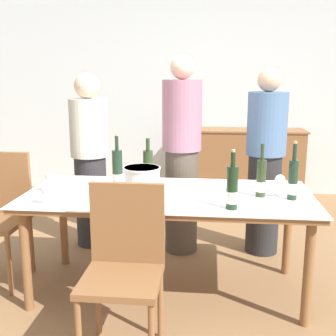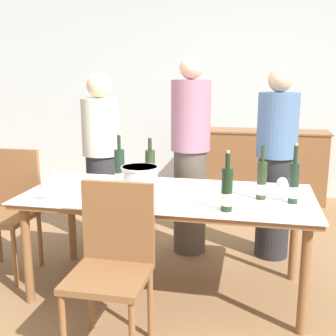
{
  "view_description": "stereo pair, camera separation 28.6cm",
  "coord_description": "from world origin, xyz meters",
  "views": [
    {
      "loc": [
        0.28,
        -2.78,
        1.52
      ],
      "look_at": [
        0.0,
        0.0,
        0.9
      ],
      "focal_mm": 45.0,
      "sensor_mm": 36.0,
      "label": 1
    },
    {
      "loc": [
        0.57,
        -2.73,
        1.52
      ],
      "look_at": [
        0.0,
        0.0,
        0.9
      ],
      "focal_mm": 45.0,
      "sensor_mm": 36.0,
      "label": 2
    }
  ],
  "objects": [
    {
      "name": "person_host",
      "position": [
        -0.78,
        0.79,
        0.77
      ],
      "size": [
        0.33,
        0.33,
        1.54
      ],
      "color": "#2D2D33",
      "rests_on": "ground_plane"
    },
    {
      "name": "wine_bottle_1",
      "position": [
        0.82,
        -0.06,
        0.85
      ],
      "size": [
        0.06,
        0.06,
        0.39
      ],
      "color": "#1E3323",
      "rests_on": "dining_table"
    },
    {
      "name": "sideboard_cabinet",
      "position": [
        0.67,
        2.47,
        0.43
      ],
      "size": [
        1.55,
        0.46,
        0.87
      ],
      "color": "brown",
      "rests_on": "ground_plane"
    },
    {
      "name": "person_guest_right",
      "position": [
        0.75,
        0.77,
        0.79
      ],
      "size": [
        0.33,
        0.33,
        1.58
      ],
      "color": "#262628",
      "rests_on": "ground_plane"
    },
    {
      "name": "wine_bottle_3",
      "position": [
        -0.15,
        0.12,
        0.86
      ],
      "size": [
        0.07,
        0.07,
        0.36
      ],
      "color": "#28381E",
      "rests_on": "dining_table"
    },
    {
      "name": "person_guest_left",
      "position": [
        0.04,
        0.73,
        0.84
      ],
      "size": [
        0.33,
        0.33,
        1.68
      ],
      "color": "#51473D",
      "rests_on": "ground_plane"
    },
    {
      "name": "wine_glass_2",
      "position": [
        -0.81,
        -0.05,
        0.83
      ],
      "size": [
        0.07,
        0.07,
        0.15
      ],
      "color": "white",
      "rests_on": "dining_table"
    },
    {
      "name": "wine_bottle_2",
      "position": [
        0.62,
        -0.01,
        0.85
      ],
      "size": [
        0.06,
        0.06,
        0.36
      ],
      "color": "#28381E",
      "rests_on": "dining_table"
    },
    {
      "name": "wine_glass_0",
      "position": [
        -0.73,
        -0.34,
        0.82
      ],
      "size": [
        0.08,
        0.08,
        0.14
      ],
      "color": "white",
      "rests_on": "dining_table"
    },
    {
      "name": "ground_plane",
      "position": [
        0.0,
        0.0,
        0.0
      ],
      "size": [
        12.0,
        12.0,
        0.0
      ],
      "primitive_type": "plane",
      "color": "olive"
    },
    {
      "name": "back_wall",
      "position": [
        0.0,
        2.76,
        1.4
      ],
      "size": [
        8.0,
        0.1,
        2.8
      ],
      "color": "silver",
      "rests_on": "ground_plane"
    },
    {
      "name": "wine_bottle_0",
      "position": [
        0.42,
        -0.3,
        0.85
      ],
      "size": [
        0.07,
        0.07,
        0.37
      ],
      "color": "black",
      "rests_on": "dining_table"
    },
    {
      "name": "dining_table",
      "position": [
        0.0,
        0.0,
        0.66
      ],
      "size": [
        1.97,
        0.9,
        0.72
      ],
      "color": "brown",
      "rests_on": "ground_plane"
    },
    {
      "name": "wine_bottle_4",
      "position": [
        -0.36,
        0.05,
        0.86
      ],
      "size": [
        0.07,
        0.07,
        0.4
      ],
      "color": "#1E3323",
      "rests_on": "dining_table"
    },
    {
      "name": "ice_bucket",
      "position": [
        -0.15,
        -0.17,
        0.84
      ],
      "size": [
        0.24,
        0.24,
        0.22
      ],
      "color": "white",
      "rests_on": "dining_table"
    },
    {
      "name": "wine_glass_1",
      "position": [
        0.76,
        0.06,
        0.82
      ],
      "size": [
        0.07,
        0.07,
        0.14
      ],
      "color": "white",
      "rests_on": "dining_table"
    },
    {
      "name": "chair_near_front",
      "position": [
        -0.17,
        -0.68,
        0.54
      ],
      "size": [
        0.42,
        0.42,
        0.94
      ],
      "color": "brown",
      "rests_on": "ground_plane"
    }
  ]
}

